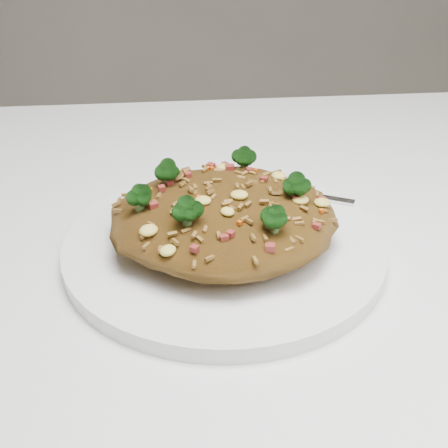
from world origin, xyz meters
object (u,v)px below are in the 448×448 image
Objects in this scene: fork at (278,190)px; plate at (224,246)px; dining_table at (147,358)px; fried_rice at (224,210)px.

plate is at bearing -101.62° from fork.
plate reaches higher than dining_table.
fried_rice reaches higher than plate.
fried_rice reaches higher than dining_table.
plate is 0.04m from fried_rice.
fried_rice is 1.22× the size of fork.
fork reaches higher than dining_table.
dining_table is 0.12m from plate.
dining_table is at bearing -160.46° from fried_rice.
dining_table is 6.45× the size of fried_rice.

